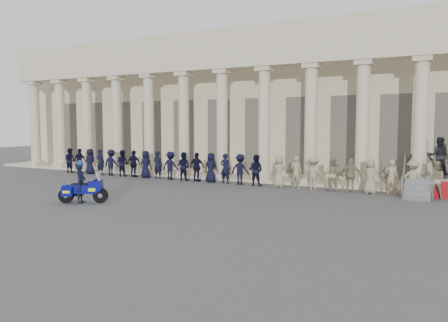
% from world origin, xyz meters
% --- Properties ---
extents(ground, '(90.00, 90.00, 0.00)m').
position_xyz_m(ground, '(0.00, 0.00, 0.00)').
color(ground, '#48484B').
rests_on(ground, ground).
extents(building, '(40.00, 12.50, 9.00)m').
position_xyz_m(building, '(-0.00, 14.74, 4.52)').
color(building, '#C4B593').
rests_on(building, ground).
extents(officer_rank, '(23.53, 0.61, 1.62)m').
position_xyz_m(officer_rank, '(-0.56, 6.56, 0.81)').
color(officer_rank, black).
rests_on(officer_rank, ground).
extents(motorcycle, '(1.83, 1.29, 1.29)m').
position_xyz_m(motorcycle, '(-2.75, -1.30, 0.56)').
color(motorcycle, black).
rests_on(motorcycle, ground).
extents(rider, '(0.64, 0.72, 1.75)m').
position_xyz_m(rider, '(-2.85, -1.35, 0.87)').
color(rider, black).
rests_on(rider, ground).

